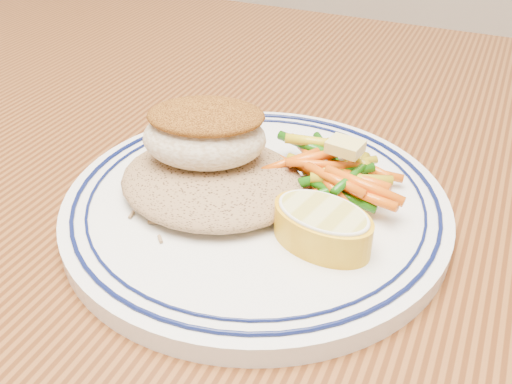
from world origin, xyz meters
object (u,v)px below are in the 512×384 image
(rice_pilaf, at_px, (212,177))
(lemon_wedge, at_px, (322,225))
(fish_fillet, at_px, (205,133))
(dining_table, at_px, (234,270))
(vegetable_pile, at_px, (335,173))
(plate, at_px, (256,204))

(rice_pilaf, bearing_deg, lemon_wedge, -14.20)
(fish_fillet, bearing_deg, dining_table, 81.35)
(dining_table, height_order, vegetable_pile, vegetable_pile)
(rice_pilaf, bearing_deg, dining_table, 97.13)
(vegetable_pile, bearing_deg, dining_table, -179.34)
(plate, bearing_deg, fish_fillet, 174.60)
(rice_pilaf, relative_size, vegetable_pile, 1.23)
(rice_pilaf, distance_m, fish_fillet, 0.03)
(dining_table, bearing_deg, plate, -42.33)
(dining_table, height_order, fish_fillet, fish_fillet)
(dining_table, xyz_separation_m, rice_pilaf, (0.01, -0.04, 0.12))
(vegetable_pile, distance_m, lemon_wedge, 0.07)
(vegetable_pile, bearing_deg, lemon_wedge, -79.27)
(fish_fillet, distance_m, vegetable_pile, 0.10)
(dining_table, xyz_separation_m, fish_fillet, (-0.00, -0.03, 0.15))
(fish_fillet, bearing_deg, lemon_wedge, -18.20)
(plate, xyz_separation_m, lemon_wedge, (0.06, -0.03, 0.02))
(plate, distance_m, vegetable_pile, 0.06)
(fish_fillet, relative_size, vegetable_pile, 0.95)
(plate, distance_m, lemon_wedge, 0.07)
(plate, xyz_separation_m, rice_pilaf, (-0.03, -0.01, 0.02))
(lemon_wedge, bearing_deg, fish_fillet, 161.80)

